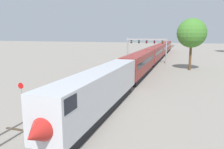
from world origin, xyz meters
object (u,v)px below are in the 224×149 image
Objects in this scene: passenger_train at (155,54)px; trackside_tree_left at (192,33)px; signal_gantry at (146,44)px; stop_sign at (21,91)px.

trackside_tree_left is at bearing -49.49° from passenger_train.
signal_gantry is 16.14m from trackside_tree_left.
trackside_tree_left is (12.19, -10.09, 3.19)m from signal_gantry.
passenger_train is 9.29× the size of trackside_tree_left.
signal_gantry is at bearing 80.23° from stop_sign.
stop_sign is at bearing -102.12° from passenger_train.
passenger_train is at bearing 130.51° from trackside_tree_left.
passenger_train is 4.03m from signal_gantry.
stop_sign is 0.24× the size of trackside_tree_left.
trackside_tree_left is at bearing 60.29° from stop_sign.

